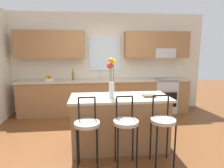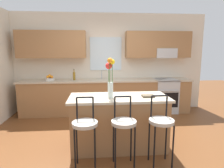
{
  "view_description": "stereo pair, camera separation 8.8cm",
  "coord_description": "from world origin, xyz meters",
  "px_view_note": "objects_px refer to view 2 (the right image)",
  "views": [
    {
      "loc": [
        -0.38,
        -3.4,
        1.69
      ],
      "look_at": [
        0.05,
        0.55,
        1.0
      ],
      "focal_mm": 30.88,
      "sensor_mm": 36.0,
      "label": 1
    },
    {
      "loc": [
        -0.3,
        -3.41,
        1.69
      ],
      "look_at": [
        0.05,
        0.55,
        1.0
      ],
      "focal_mm": 30.88,
      "sensor_mm": 36.0,
      "label": 2
    }
  ],
  "objects_px": {
    "kitchen_island": "(119,122)",
    "cookbook": "(148,96)",
    "bar_stool_middle": "(124,125)",
    "fruit_bowl_oranges": "(50,78)",
    "bar_stool_near": "(85,127)",
    "flower_vase": "(110,76)",
    "bar_stool_far": "(161,124)",
    "bottle_olive_oil": "(74,76)",
    "oven_range": "(165,95)"
  },
  "relations": [
    {
      "from": "oven_range",
      "to": "bar_stool_far",
      "type": "bearing_deg",
      "value": -111.3
    },
    {
      "from": "bar_stool_near",
      "to": "bar_stool_middle",
      "type": "xyz_separation_m",
      "value": [
        0.55,
        0.0,
        0.0
      ]
    },
    {
      "from": "cookbook",
      "to": "kitchen_island",
      "type": "bearing_deg",
      "value": 171.41
    },
    {
      "from": "bottle_olive_oil",
      "to": "oven_range",
      "type": "bearing_deg",
      "value": -0.57
    },
    {
      "from": "flower_vase",
      "to": "fruit_bowl_oranges",
      "type": "bearing_deg",
      "value": 125.34
    },
    {
      "from": "bar_stool_far",
      "to": "cookbook",
      "type": "height_order",
      "value": "bar_stool_far"
    },
    {
      "from": "flower_vase",
      "to": "fruit_bowl_oranges",
      "type": "distance_m",
      "value": 2.49
    },
    {
      "from": "fruit_bowl_oranges",
      "to": "kitchen_island",
      "type": "bearing_deg",
      "value": -50.77
    },
    {
      "from": "kitchen_island",
      "to": "bar_stool_middle",
      "type": "bearing_deg",
      "value": -90.0
    },
    {
      "from": "bar_stool_middle",
      "to": "fruit_bowl_oranges",
      "type": "distance_m",
      "value": 3.0
    },
    {
      "from": "cookbook",
      "to": "fruit_bowl_oranges",
      "type": "xyz_separation_m",
      "value": [
        -2.07,
        2.01,
        0.04
      ]
    },
    {
      "from": "oven_range",
      "to": "kitchen_island",
      "type": "relative_size",
      "value": 0.55
    },
    {
      "from": "bar_stool_near",
      "to": "flower_vase",
      "type": "bearing_deg",
      "value": 52.24
    },
    {
      "from": "bar_stool_middle",
      "to": "cookbook",
      "type": "distance_m",
      "value": 0.77
    },
    {
      "from": "kitchen_island",
      "to": "bar_stool_middle",
      "type": "xyz_separation_m",
      "value": [
        -0.0,
        -0.59,
        0.17
      ]
    },
    {
      "from": "bar_stool_near",
      "to": "fruit_bowl_oranges",
      "type": "height_order",
      "value": "fruit_bowl_oranges"
    },
    {
      "from": "fruit_bowl_oranges",
      "to": "bottle_olive_oil",
      "type": "xyz_separation_m",
      "value": [
        0.63,
        -0.0,
        0.06
      ]
    },
    {
      "from": "bar_stool_near",
      "to": "bar_stool_far",
      "type": "distance_m",
      "value": 1.1
    },
    {
      "from": "fruit_bowl_oranges",
      "to": "oven_range",
      "type": "bearing_deg",
      "value": -0.52
    },
    {
      "from": "oven_range",
      "to": "bottle_olive_oil",
      "type": "bearing_deg",
      "value": 179.43
    },
    {
      "from": "oven_range",
      "to": "bar_stool_middle",
      "type": "xyz_separation_m",
      "value": [
        -1.52,
        -2.5,
        0.18
      ]
    },
    {
      "from": "kitchen_island",
      "to": "bottle_olive_oil",
      "type": "xyz_separation_m",
      "value": [
        -0.95,
        1.94,
        0.57
      ]
    },
    {
      "from": "kitchen_island",
      "to": "fruit_bowl_oranges",
      "type": "relative_size",
      "value": 7.02
    },
    {
      "from": "bar_stool_middle",
      "to": "cookbook",
      "type": "height_order",
      "value": "bar_stool_middle"
    },
    {
      "from": "bottle_olive_oil",
      "to": "cookbook",
      "type": "bearing_deg",
      "value": -54.41
    },
    {
      "from": "bar_stool_near",
      "to": "bar_stool_far",
      "type": "xyz_separation_m",
      "value": [
        1.1,
        0.0,
        0.0
      ]
    },
    {
      "from": "bar_stool_far",
      "to": "flower_vase",
      "type": "height_order",
      "value": "flower_vase"
    },
    {
      "from": "oven_range",
      "to": "bar_stool_far",
      "type": "relative_size",
      "value": 0.88
    },
    {
      "from": "bar_stool_near",
      "to": "bar_stool_far",
      "type": "height_order",
      "value": "same"
    },
    {
      "from": "kitchen_island",
      "to": "bottle_olive_oil",
      "type": "height_order",
      "value": "bottle_olive_oil"
    },
    {
      "from": "bar_stool_middle",
      "to": "bar_stool_far",
      "type": "height_order",
      "value": "same"
    },
    {
      "from": "bar_stool_far",
      "to": "oven_range",
      "type": "bearing_deg",
      "value": 68.7
    },
    {
      "from": "fruit_bowl_oranges",
      "to": "bottle_olive_oil",
      "type": "distance_m",
      "value": 0.64
    },
    {
      "from": "cookbook",
      "to": "fruit_bowl_oranges",
      "type": "bearing_deg",
      "value": 135.8
    },
    {
      "from": "oven_range",
      "to": "bar_stool_near",
      "type": "distance_m",
      "value": 3.25
    },
    {
      "from": "oven_range",
      "to": "bar_stool_near",
      "type": "bearing_deg",
      "value": -129.69
    },
    {
      "from": "kitchen_island",
      "to": "cookbook",
      "type": "relative_size",
      "value": 8.43
    },
    {
      "from": "bar_stool_near",
      "to": "bar_stool_far",
      "type": "relative_size",
      "value": 1.0
    },
    {
      "from": "cookbook",
      "to": "bar_stool_middle",
      "type": "bearing_deg",
      "value": -133.5
    },
    {
      "from": "bar_stool_near",
      "to": "bar_stool_middle",
      "type": "height_order",
      "value": "same"
    },
    {
      "from": "bar_stool_middle",
      "to": "cookbook",
      "type": "bearing_deg",
      "value": 46.5
    },
    {
      "from": "cookbook",
      "to": "bottle_olive_oil",
      "type": "relative_size",
      "value": 0.68
    },
    {
      "from": "bar_stool_far",
      "to": "cookbook",
      "type": "xyz_separation_m",
      "value": [
        -0.06,
        0.51,
        0.3
      ]
    },
    {
      "from": "bar_stool_far",
      "to": "bottle_olive_oil",
      "type": "xyz_separation_m",
      "value": [
        -1.5,
        2.52,
        0.4
      ]
    },
    {
      "from": "kitchen_island",
      "to": "cookbook",
      "type": "distance_m",
      "value": 0.68
    },
    {
      "from": "bar_stool_near",
      "to": "fruit_bowl_oranges",
      "type": "bearing_deg",
      "value": 112.26
    },
    {
      "from": "oven_range",
      "to": "fruit_bowl_oranges",
      "type": "bearing_deg",
      "value": 179.48
    },
    {
      "from": "bar_stool_middle",
      "to": "bottle_olive_oil",
      "type": "relative_size",
      "value": 3.54
    },
    {
      "from": "kitchen_island",
      "to": "bar_stool_near",
      "type": "relative_size",
      "value": 1.62
    },
    {
      "from": "cookbook",
      "to": "bottle_olive_oil",
      "type": "height_order",
      "value": "bottle_olive_oil"
    }
  ]
}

